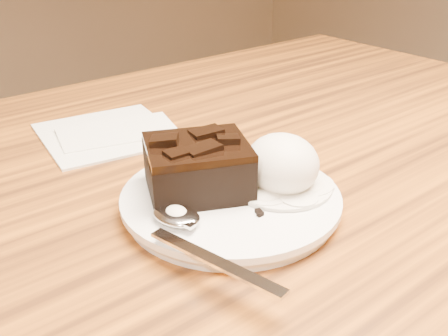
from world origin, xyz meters
TOP-DOWN VIEW (x-y plane):
  - plate at (-0.05, -0.06)m, footprint 0.21×0.21m
  - brownie at (-0.07, -0.04)m, footprint 0.12×0.11m
  - ice_cream_scoop at (-0.00, -0.08)m, footprint 0.07×0.07m
  - melt_puddle at (-0.00, -0.08)m, footprint 0.10×0.10m
  - spoon at (-0.12, -0.07)m, footprint 0.07×0.19m
  - napkin at (-0.05, 0.17)m, footprint 0.18×0.18m
  - crumb_a at (-0.05, -0.11)m, footprint 0.01×0.01m
  - crumb_b at (-0.01, -0.08)m, footprint 0.01×0.01m
  - crumb_c at (-0.05, -0.11)m, footprint 0.01×0.00m

SIDE VIEW (x-z plane):
  - napkin at x=-0.05m, z-range 0.75..0.76m
  - plate at x=-0.05m, z-range 0.75..0.77m
  - melt_puddle at x=0.00m, z-range 0.77..0.77m
  - crumb_b at x=-0.01m, z-range 0.77..0.77m
  - crumb_a at x=-0.05m, z-range 0.77..0.77m
  - crumb_c at x=-0.05m, z-range 0.77..0.77m
  - spoon at x=-0.12m, z-range 0.77..0.78m
  - brownie at x=-0.07m, z-range 0.77..0.81m
  - ice_cream_scoop at x=0.00m, z-range 0.76..0.82m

